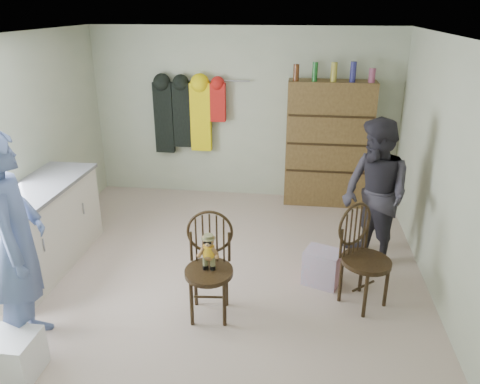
# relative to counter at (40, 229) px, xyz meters

# --- Properties ---
(ground_plane) EXTENTS (5.00, 5.00, 0.00)m
(ground_plane) POSITION_rel_counter_xyz_m (1.95, 0.00, -0.47)
(ground_plane) COLOR beige
(ground_plane) RESTS_ON ground
(room_walls) EXTENTS (5.00, 5.00, 5.00)m
(room_walls) POSITION_rel_counter_xyz_m (1.95, 0.53, 1.11)
(room_walls) COLOR beige
(room_walls) RESTS_ON ground
(counter) EXTENTS (0.64, 1.86, 0.94)m
(counter) POSITION_rel_counter_xyz_m (0.00, 0.00, 0.00)
(counter) COLOR silver
(counter) RESTS_ON ground
(plastic_tub) EXTENTS (0.38, 0.36, 0.36)m
(plastic_tub) POSITION_rel_counter_xyz_m (0.62, -1.59, -0.29)
(plastic_tub) COLOR white
(plastic_tub) RESTS_ON ground
(chair_front) EXTENTS (0.49, 0.49, 1.02)m
(chair_front) POSITION_rel_counter_xyz_m (2.01, -0.58, 0.10)
(chair_front) COLOR #302110
(chair_front) RESTS_ON ground
(chair_far) EXTENTS (0.64, 0.64, 1.03)m
(chair_far) POSITION_rel_counter_xyz_m (3.44, -0.21, 0.08)
(chair_far) COLOR #302110
(chair_far) RESTS_ON ground
(striped_bag) EXTENTS (0.44, 0.39, 0.38)m
(striped_bag) POSITION_rel_counter_xyz_m (3.09, 0.07, -0.28)
(striped_bag) COLOR #E57280
(striped_bag) RESTS_ON ground
(person_left) EXTENTS (0.69, 0.82, 1.92)m
(person_left) POSITION_rel_counter_xyz_m (0.56, -1.20, 0.49)
(person_left) COLOR #56699E
(person_left) RESTS_ON ground
(person_right) EXTENTS (0.96, 1.02, 1.68)m
(person_right) POSITION_rel_counter_xyz_m (3.63, 0.57, 0.37)
(person_right) COLOR #2D2B33
(person_right) RESTS_ON ground
(dresser) EXTENTS (1.20, 0.39, 2.07)m
(dresser) POSITION_rel_counter_xyz_m (3.20, 2.30, 0.44)
(dresser) COLOR brown
(dresser) RESTS_ON ground
(coat_rack) EXTENTS (1.42, 0.12, 1.09)m
(coat_rack) POSITION_rel_counter_xyz_m (1.12, 2.38, 0.78)
(coat_rack) COLOR #99999E
(coat_rack) RESTS_ON ground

